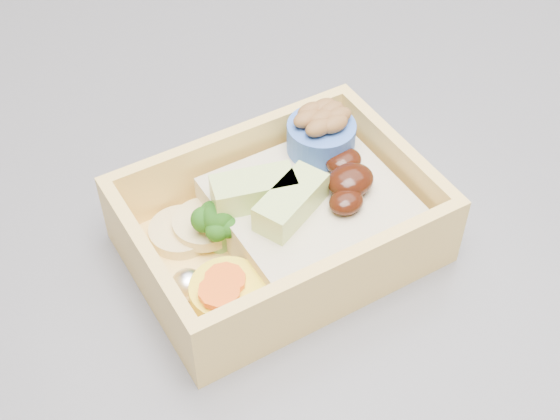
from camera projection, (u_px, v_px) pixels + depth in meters
bento_box at (287, 217)px, 0.43m from camera, size 0.17×0.13×0.06m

